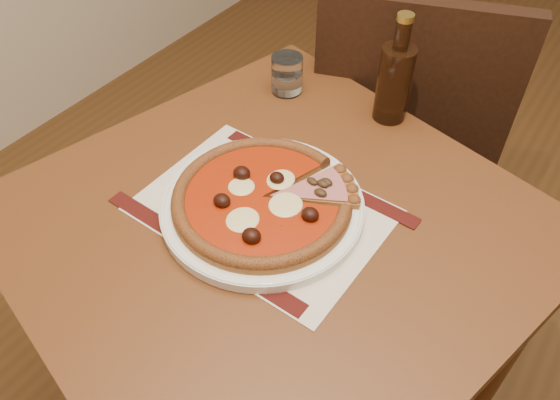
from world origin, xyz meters
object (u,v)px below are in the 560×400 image
object	(u,v)px
pizza	(262,198)
water_glass	(287,74)
table	(274,257)
bottle	(395,80)
plate	(262,206)
chair_far	(404,129)

from	to	relation	value
pizza	water_glass	xyz separation A→B (m)	(-0.16, 0.32, 0.01)
table	pizza	world-z (taller)	pizza
bottle	plate	bearing A→B (deg)	-99.04
pizza	bottle	distance (m)	0.37
table	plate	world-z (taller)	plate
pizza	water_glass	distance (m)	0.36
chair_far	table	bearing A→B (deg)	71.72
water_glass	bottle	xyz separation A→B (m)	(0.22, 0.04, 0.05)
table	water_glass	xyz separation A→B (m)	(-0.19, 0.32, 0.14)
table	pizza	distance (m)	0.13
bottle	water_glass	bearing A→B (deg)	-169.42
water_glass	bottle	size ratio (longest dim) A/B	0.36
chair_far	bottle	size ratio (longest dim) A/B	4.24
pizza	water_glass	size ratio (longest dim) A/B	3.74
pizza	water_glass	world-z (taller)	water_glass
chair_far	pizza	size ratio (longest dim) A/B	3.11
table	pizza	size ratio (longest dim) A/B	3.24
bottle	chair_far	bearing A→B (deg)	100.19
table	pizza	xyz separation A→B (m)	(-0.03, 0.01, 0.13)
table	water_glass	distance (m)	0.40
table	plate	distance (m)	0.12
plate	pizza	world-z (taller)	pizza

